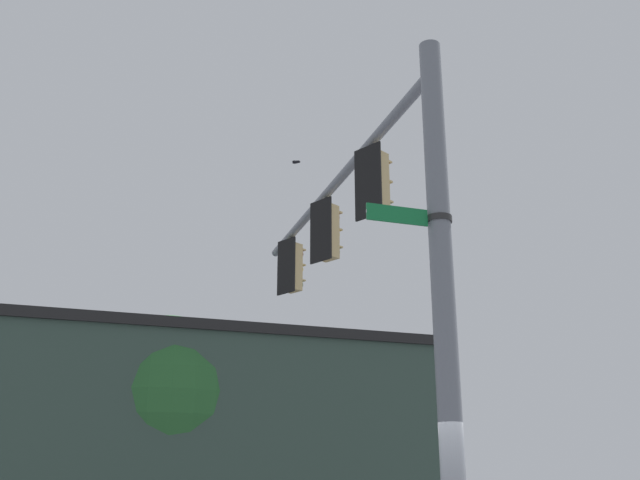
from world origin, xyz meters
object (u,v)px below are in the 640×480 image
at_px(traffic_light_nearest_pole, 376,184).
at_px(bird_flying, 296,162).
at_px(traffic_light_mid_inner, 328,232).
at_px(traffic_light_mid_outer, 293,268).
at_px(street_name_sign, 423,218).

xyz_separation_m(traffic_light_nearest_pole, bird_flying, (-3.95, 1.95, 2.34)).
relative_size(traffic_light_mid_inner, bird_flying, 4.81).
bearing_deg(traffic_light_nearest_pole, traffic_light_mid_outer, 152.89).
bearing_deg(traffic_light_mid_inner, traffic_light_mid_outer, 152.89).
distance_m(traffic_light_nearest_pole, traffic_light_mid_outer, 4.80).
bearing_deg(traffic_light_mid_outer, bird_flying, -36.18).
bearing_deg(bird_flying, traffic_light_mid_outer, 143.82).
bearing_deg(street_name_sign, traffic_light_nearest_pole, 146.20).
height_order(traffic_light_mid_outer, street_name_sign, traffic_light_mid_outer).
xyz_separation_m(traffic_light_nearest_pole, traffic_light_mid_outer, (-4.27, 2.19, 0.00)).
relative_size(traffic_light_mid_inner, traffic_light_mid_outer, 1.00).
bearing_deg(traffic_light_mid_outer, traffic_light_nearest_pole, -27.11).
relative_size(traffic_light_mid_outer, street_name_sign, 1.23).
distance_m(traffic_light_mid_inner, traffic_light_mid_outer, 2.40).
bearing_deg(bird_flying, street_name_sign, -28.73).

